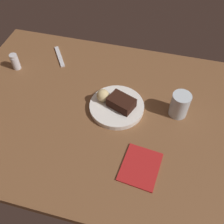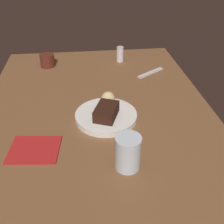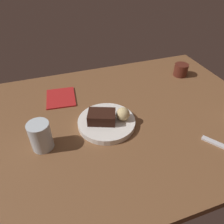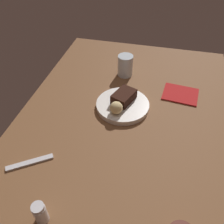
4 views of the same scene
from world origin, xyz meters
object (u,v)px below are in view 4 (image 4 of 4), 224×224
object	(u,v)px
dessert_spoon	(30,162)
dessert_plate	(123,105)
folded_napkin	(180,94)
water_glass	(125,66)
salt_shaker	(40,213)
bread_roll	(116,108)
chocolate_cake_slice	(124,97)

from	to	relation	value
dessert_spoon	dessert_plate	bearing A→B (deg)	-159.03
folded_napkin	water_glass	bearing A→B (deg)	-109.95
dessert_spoon	folded_napkin	bearing A→B (deg)	-168.24
dessert_plate	water_glass	bearing A→B (deg)	-171.14
salt_shaker	folded_napkin	world-z (taller)	salt_shaker
salt_shaker	dessert_spoon	size ratio (longest dim) A/B	0.49
dessert_spoon	bread_roll	bearing A→B (deg)	-162.79
bread_roll	salt_shaker	size ratio (longest dim) A/B	0.67
chocolate_cake_slice	dessert_plate	bearing A→B (deg)	-1.74
dessert_plate	dessert_spoon	distance (cm)	41.26
dessert_plate	chocolate_cake_slice	bearing A→B (deg)	178.26
salt_shaker	water_glass	size ratio (longest dim) A/B	0.74
bread_roll	folded_napkin	size ratio (longest dim) A/B	0.34
dessert_plate	water_glass	distance (cm)	24.03
chocolate_cake_slice	dessert_spoon	xyz separation A→B (cm)	(35.51, -23.82, -3.78)
chocolate_cake_slice	dessert_spoon	size ratio (longest dim) A/B	0.66
water_glass	bread_roll	bearing A→B (deg)	4.51
dessert_spoon	chocolate_cake_slice	bearing A→B (deg)	-157.71
bread_roll	dessert_spoon	size ratio (longest dim) A/B	0.33
chocolate_cake_slice	bread_roll	size ratio (longest dim) A/B	1.99
dessert_spoon	folded_napkin	distance (cm)	66.54
dessert_plate	bread_roll	distance (cm)	7.05
bread_roll	dessert_spoon	world-z (taller)	bread_roll
bread_roll	folded_napkin	xyz separation A→B (cm)	(-19.79, 24.11, -4.30)
dessert_plate	salt_shaker	xyz separation A→B (cm)	(49.40, -11.77, 2.59)
bread_roll	water_glass	distance (cm)	29.47
bread_roll	dessert_spoon	bearing A→B (deg)	-38.94
chocolate_cake_slice	folded_napkin	distance (cm)	25.99
dessert_plate	water_glass	world-z (taller)	water_glass
chocolate_cake_slice	water_glass	bearing A→B (deg)	-170.28
dessert_plate	bread_roll	xyz separation A→B (cm)	(5.96, -1.33, 3.54)
chocolate_cake_slice	bread_roll	distance (cm)	7.88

